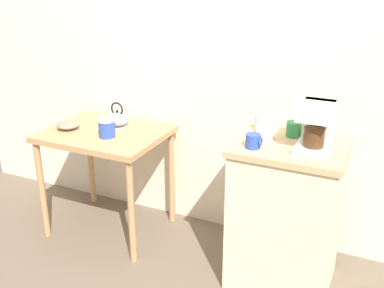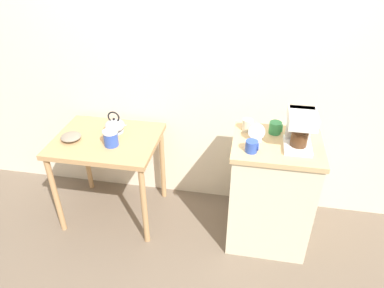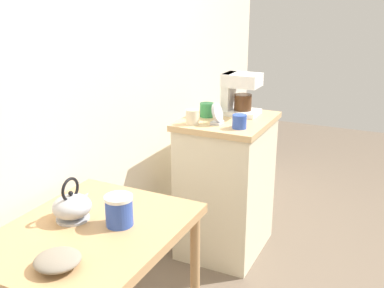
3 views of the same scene
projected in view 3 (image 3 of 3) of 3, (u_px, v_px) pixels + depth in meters
back_wall at (102, 39)px, 2.31m from camera, size 4.40×0.10×2.80m
wooden_table at (91, 252)px, 1.74m from camera, size 0.80×0.64×0.76m
kitchen_counter at (226, 185)px, 2.88m from camera, size 0.62×0.51×0.90m
bowl_stoneware at (58, 260)px, 1.46m from camera, size 0.15×0.15×0.05m
teakettle at (72, 206)px, 1.77m from camera, size 0.19×0.16×0.18m
canister_enamel at (119, 210)px, 1.72m from camera, size 0.11×0.11×0.12m
coffee_maker at (238, 92)px, 2.80m from camera, size 0.18×0.22×0.26m
mug_small_cream at (192, 117)px, 2.60m from camera, size 0.08×0.07×0.09m
mug_blue at (240, 122)px, 2.52m from camera, size 0.09×0.08×0.08m
mug_tall_green at (207, 110)px, 2.77m from camera, size 0.09×0.09×0.09m
table_clock at (217, 115)px, 2.60m from camera, size 0.12×0.06×0.13m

